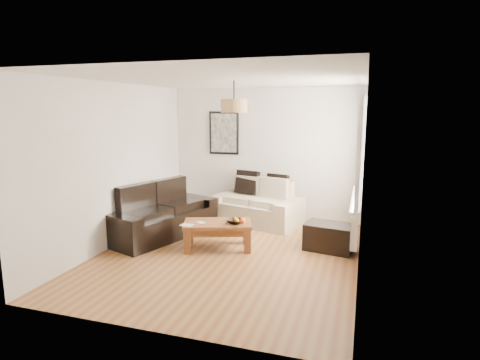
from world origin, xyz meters
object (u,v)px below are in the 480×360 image
(loveseat_cream, at_px, (257,202))
(ottoman, at_px, (329,237))
(coffee_table, at_px, (218,235))
(sofa_leather, at_px, (160,212))

(loveseat_cream, distance_m, ottoman, 1.86)
(coffee_table, bearing_deg, loveseat_cream, 81.93)
(coffee_table, bearing_deg, sofa_leather, 164.96)
(loveseat_cream, height_order, sofa_leather, sofa_leather)
(coffee_table, bearing_deg, ottoman, 15.01)
(ottoman, bearing_deg, loveseat_cream, 142.80)
(loveseat_cream, bearing_deg, sofa_leather, -122.93)
(loveseat_cream, xyz_separation_m, coffee_table, (-0.22, -1.57, -0.19))
(loveseat_cream, xyz_separation_m, sofa_leather, (-1.41, -1.26, 0.02))
(sofa_leather, bearing_deg, loveseat_cream, -29.33)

